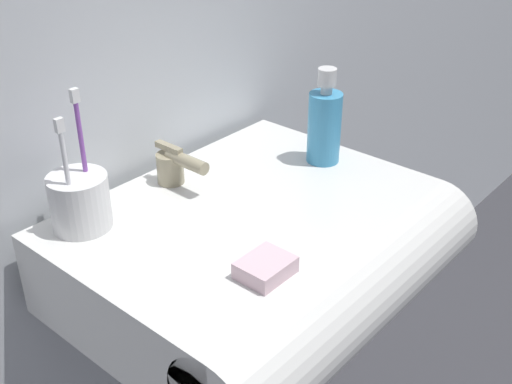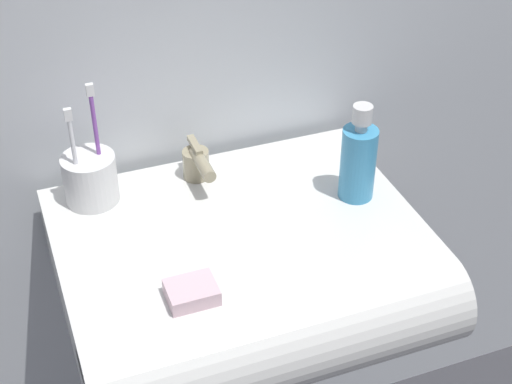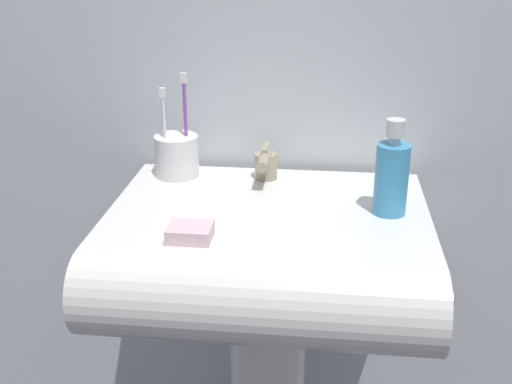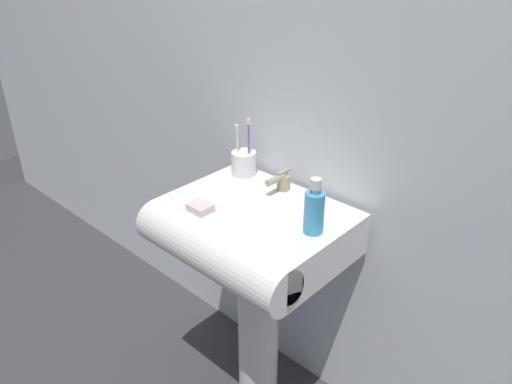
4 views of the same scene
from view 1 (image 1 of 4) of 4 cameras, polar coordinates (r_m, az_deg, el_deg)
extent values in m
cube|color=white|center=(1.06, -1.09, -4.59)|extent=(0.57, 0.40, 0.14)
cylinder|color=white|center=(0.96, 8.06, -8.97)|extent=(0.57, 0.14, 0.14)
cylinder|color=tan|center=(1.08, -7.63, 2.12)|extent=(0.05, 0.05, 0.05)
cylinder|color=tan|center=(1.04, -6.19, 2.71)|extent=(0.02, 0.08, 0.02)
cube|color=tan|center=(1.07, -7.76, 3.93)|extent=(0.01, 0.06, 0.01)
cylinder|color=white|center=(0.98, -15.38, -0.85)|extent=(0.09, 0.09, 0.08)
cylinder|color=white|center=(0.94, -16.36, 0.99)|extent=(0.01, 0.01, 0.15)
cube|color=white|center=(0.90, -17.10, 5.69)|extent=(0.01, 0.01, 0.02)
cylinder|color=purple|center=(0.96, -15.06, 2.85)|extent=(0.01, 0.01, 0.18)
cube|color=white|center=(0.93, -15.83, 8.25)|extent=(0.01, 0.01, 0.02)
cylinder|color=#3F99CC|center=(1.14, 6.23, 5.64)|extent=(0.06, 0.06, 0.13)
cylinder|color=silver|center=(1.11, 6.43, 9.01)|extent=(0.02, 0.02, 0.01)
cylinder|color=silver|center=(1.10, 6.50, 10.09)|extent=(0.03, 0.03, 0.03)
cube|color=silver|center=(0.86, 0.85, -6.74)|extent=(0.07, 0.06, 0.02)
camera|label=2|loc=(0.55, 102.93, 25.92)|focal=55.00mm
camera|label=3|loc=(0.89, 73.98, 5.16)|focal=45.00mm
camera|label=4|loc=(1.65, 63.93, 24.24)|focal=35.00mm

